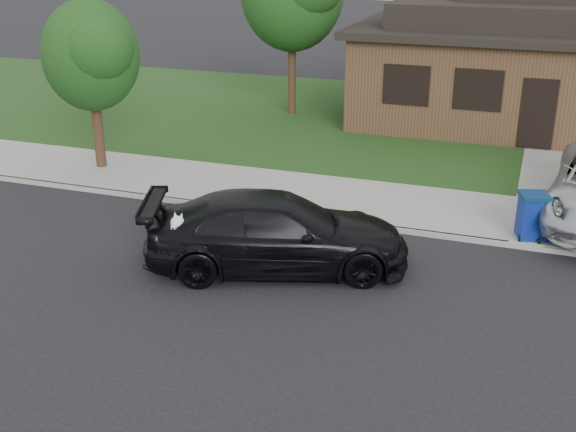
% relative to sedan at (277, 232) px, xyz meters
% --- Properties ---
extents(ground, '(120.00, 120.00, 0.00)m').
position_rel_sedan_xyz_m(ground, '(0.60, -0.90, -0.76)').
color(ground, black).
rests_on(ground, ground).
extents(sidewalk, '(60.00, 3.00, 0.12)m').
position_rel_sedan_xyz_m(sidewalk, '(0.60, 4.10, -0.70)').
color(sidewalk, gray).
rests_on(sidewalk, ground).
extents(curb, '(60.00, 0.12, 0.12)m').
position_rel_sedan_xyz_m(curb, '(0.60, 2.60, -0.70)').
color(curb, gray).
rests_on(curb, ground).
extents(lawn, '(60.00, 13.00, 0.13)m').
position_rel_sedan_xyz_m(lawn, '(0.60, 12.10, -0.69)').
color(lawn, '#193814').
rests_on(lawn, ground).
extents(sedan, '(5.63, 3.76, 1.52)m').
position_rel_sedan_xyz_m(sedan, '(0.00, 0.00, 0.00)').
color(sedan, black).
rests_on(sedan, ground).
extents(recycling_bin, '(0.76, 0.76, 1.02)m').
position_rel_sedan_xyz_m(recycling_bin, '(4.77, 2.97, -0.12)').
color(recycling_bin, navy).
rests_on(recycling_bin, sidewalk).
extents(house, '(12.60, 8.60, 4.65)m').
position_rel_sedan_xyz_m(house, '(4.60, 14.10, 1.38)').
color(house, '#422B1C').
rests_on(house, ground).
extents(tree_2, '(2.73, 2.60, 4.59)m').
position_rel_sedan_xyz_m(tree_2, '(-6.78, 4.21, 2.51)').
color(tree_2, '#332114').
rests_on(tree_2, ground).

